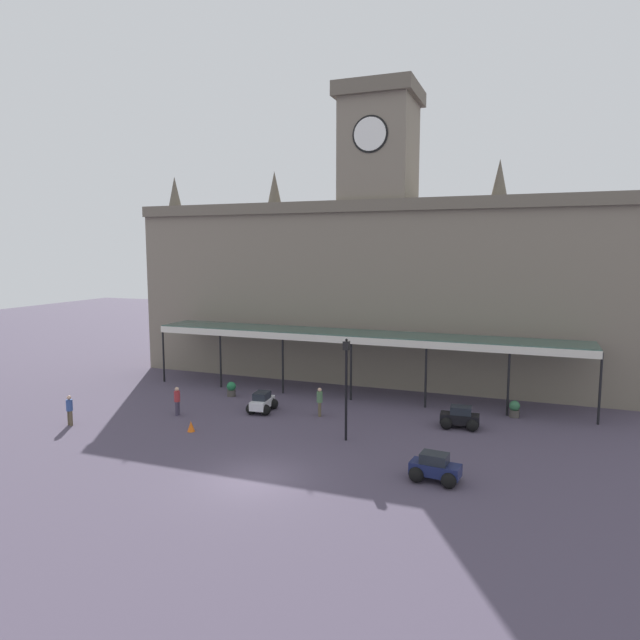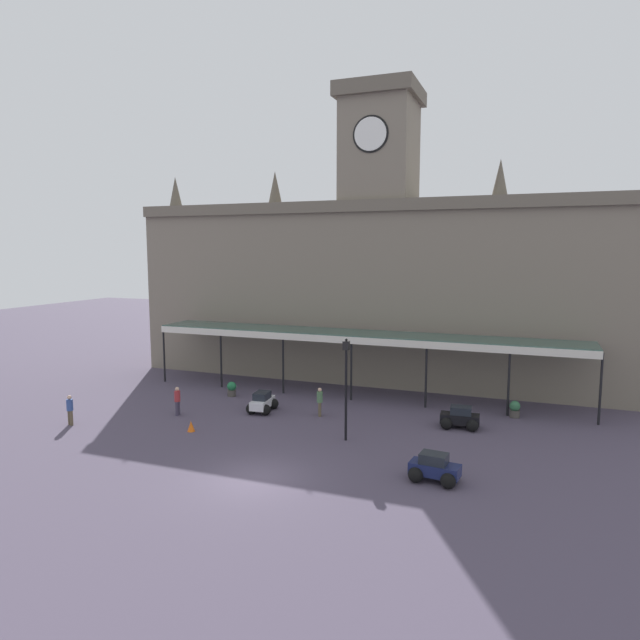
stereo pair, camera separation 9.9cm
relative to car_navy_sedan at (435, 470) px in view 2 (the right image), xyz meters
name	(u,v)px [view 2 (the right image)]	position (x,y,z in m)	size (l,w,h in m)	color
ground_plane	(254,478)	(-7.11, -2.42, -0.50)	(140.00, 140.00, 0.00)	#4A4154
station_building	(378,282)	(-7.11, 17.14, 6.75)	(36.55, 5.70, 20.84)	slate
entrance_canopy	(357,335)	(-7.11, 12.11, 3.50)	(28.66, 3.26, 4.17)	#38564C
car_navy_sedan	(435,470)	(0.00, 0.00, 0.00)	(2.13, 1.65, 1.19)	#19214C
car_black_sedan	(460,419)	(0.11, 7.54, 0.00)	(2.11, 1.62, 1.19)	black
car_white_sedan	(262,403)	(-11.24, 6.51, 0.00)	(1.66, 2.13, 1.19)	silver
pedestrian_beside_cars	(320,401)	(-7.73, 6.88, 0.41)	(0.34, 0.37, 1.67)	brown
pedestrian_near_entrance	(177,400)	(-15.50, 4.10, 0.41)	(0.34, 0.39, 1.67)	#3F384C
pedestrian_crossing_forecourt	(70,409)	(-19.88, 0.43, 0.41)	(0.38, 0.34, 1.67)	brown
victorian_lamppost	(346,378)	(-5.02, 3.49, 2.71)	(0.30, 0.30, 5.20)	black
traffic_cone	(191,426)	(-13.10, 1.88, -0.22)	(0.40, 0.40, 0.57)	orange
planter_forecourt_centre	(232,389)	(-14.72, 8.96, -0.01)	(0.60, 0.60, 0.96)	#47423D
planter_by_canopy	(515,409)	(2.79, 10.65, -0.01)	(0.60, 0.60, 0.96)	#47423D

